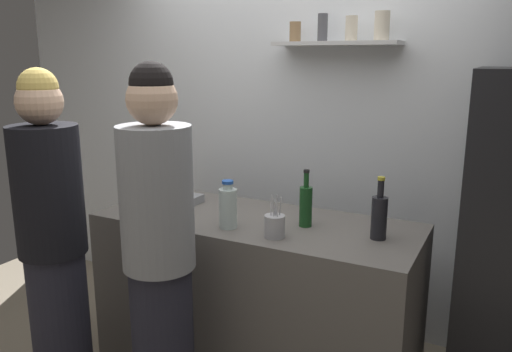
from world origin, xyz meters
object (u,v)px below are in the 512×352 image
utensil_holder (275,226)px  water_bottle_plastic (228,207)px  person_blonde (53,243)px  wine_bottle_green_glass (306,205)px  person_grey_hoodie (159,255)px  baking_pan (171,199)px  wine_bottle_dark_glass (379,216)px

utensil_holder → water_bottle_plastic: size_ratio=0.86×
person_blonde → wine_bottle_green_glass: bearing=44.8°
person_blonde → water_bottle_plastic: bearing=46.4°
water_bottle_plastic → person_grey_hoodie: size_ratio=0.14×
utensil_holder → person_grey_hoodie: bearing=-132.5°
baking_pan → person_blonde: person_blonde is taller
baking_pan → water_bottle_plastic: size_ratio=1.31×
utensil_holder → wine_bottle_dark_glass: wine_bottle_dark_glass is taller
person_grey_hoodie → person_blonde: (-0.62, -0.08, -0.02)m
utensil_holder → wine_bottle_dark_glass: (0.47, 0.22, 0.06)m
wine_bottle_dark_glass → baking_pan: bearing=178.1°
baking_pan → water_bottle_plastic: bearing=-23.5°
wine_bottle_dark_glass → person_blonde: bearing=-154.0°
person_blonde → baking_pan: bearing=87.7°
utensil_holder → person_blonde: person_blonde is taller
utensil_holder → wine_bottle_dark_glass: size_ratio=0.70×
person_grey_hoodie → person_blonde: 0.62m
wine_bottle_green_glass → person_grey_hoodie: (-0.47, -0.66, -0.14)m
wine_bottle_green_glass → person_grey_hoodie: 0.82m
wine_bottle_dark_glass → water_bottle_plastic: bearing=-165.4°
wine_bottle_green_glass → wine_bottle_dark_glass: bearing=-2.2°
wine_bottle_dark_glass → person_blonde: 1.66m
wine_bottle_dark_glass → person_grey_hoodie: (-0.87, -0.65, -0.14)m
water_bottle_plastic → baking_pan: bearing=156.5°
baking_pan → person_grey_hoodie: (0.44, -0.69, -0.04)m
person_grey_hoodie → wine_bottle_dark_glass: bearing=-9.7°
wine_bottle_dark_glass → water_bottle_plastic: (-0.76, -0.20, -0.00)m
water_bottle_plastic → person_blonde: (-0.73, -0.53, -0.15)m
baking_pan → person_blonde: bearing=-102.9°
wine_bottle_green_glass → water_bottle_plastic: bearing=-149.3°
wine_bottle_dark_glass → water_bottle_plastic: size_ratio=1.23×
wine_bottle_dark_glass → wine_bottle_green_glass: bearing=177.8°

